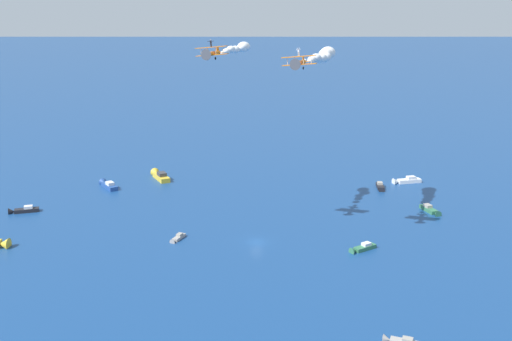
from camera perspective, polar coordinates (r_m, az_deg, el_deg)
ground_plane at (r=137.08m, az=0.05°, el=-6.86°), size 2000.00×2000.00×0.00m
motorboat_near_centre at (r=167.22m, az=-21.44°, el=-3.56°), size 3.53×7.74×2.18m
motorboat_far_port at (r=186.69m, az=14.11°, el=-0.96°), size 4.60×9.11×2.56m
motorboat_inshore at (r=162.32m, az=16.38°, el=-3.67°), size 7.71×3.39×2.17m
motorboat_offshore at (r=134.51m, az=10.08°, el=-7.33°), size 2.29×6.89×1.96m
motorboat_ahead at (r=182.28m, az=-13.99°, el=-1.34°), size 9.36×3.35×2.66m
motorboat_outer_ring_a at (r=188.13m, az=-9.20°, el=-0.49°), size 11.17×3.24×3.22m
motorboat_outer_ring_b at (r=179.24m, az=11.82°, el=-1.54°), size 6.96×5.42×2.06m
motorboat_outer_ring_c at (r=101.64m, az=13.60°, el=-15.61°), size 5.51×4.89×1.71m
motorboat_outer_ring_d at (r=139.36m, az=-7.53°, el=-6.44°), size 4.36×4.96×1.53m
biplane_lead at (r=123.99m, az=4.16°, el=10.27°), size 6.46×6.66×3.63m
wingwalker_lead at (r=123.85m, az=4.09°, el=11.28°), size 0.76×0.67×1.78m
smoke_trail_lead at (r=143.93m, az=6.51°, el=10.90°), size 17.47×19.78×3.52m
biplane_wingman at (r=128.98m, az=-4.24°, el=11.15°), size 6.46×6.66×3.63m
wingwalker_wingman at (r=128.90m, az=-4.34°, el=12.10°), size 1.19×1.05×1.53m
smoke_trail_wingman at (r=143.72m, az=-1.59°, el=11.64°), size 13.60×14.10×2.76m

